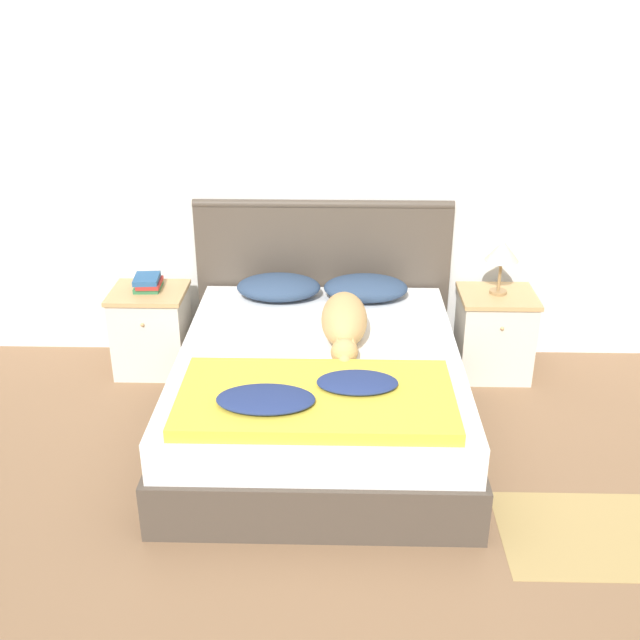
# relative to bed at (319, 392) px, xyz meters

# --- Properties ---
(ground_plane) EXTENTS (16.00, 16.00, 0.00)m
(ground_plane) POSITION_rel_bed_xyz_m (0.14, -1.07, -0.25)
(ground_plane) COLOR #896647
(wall_back) EXTENTS (9.00, 0.06, 2.55)m
(wall_back) POSITION_rel_bed_xyz_m (0.14, 1.06, 1.02)
(wall_back) COLOR white
(wall_back) RESTS_ON ground_plane
(bed) EXTENTS (1.61, 1.94, 0.52)m
(bed) POSITION_rel_bed_xyz_m (0.00, 0.00, 0.00)
(bed) COLOR #4C4238
(bed) RESTS_ON ground_plane
(headboard) EXTENTS (1.69, 0.06, 1.10)m
(headboard) POSITION_rel_bed_xyz_m (0.00, 0.99, 0.32)
(headboard) COLOR #4C4238
(headboard) RESTS_ON ground_plane
(nightstand_left) EXTENTS (0.48, 0.43, 0.57)m
(nightstand_left) POSITION_rel_bed_xyz_m (-1.12, 0.73, 0.03)
(nightstand_left) COLOR silver
(nightstand_left) RESTS_ON ground_plane
(nightstand_right) EXTENTS (0.48, 0.43, 0.57)m
(nightstand_right) POSITION_rel_bed_xyz_m (1.12, 0.73, 0.03)
(nightstand_right) COLOR silver
(nightstand_right) RESTS_ON ground_plane
(pillow_left) EXTENTS (0.54, 0.35, 0.15)m
(pillow_left) POSITION_rel_bed_xyz_m (-0.28, 0.74, 0.34)
(pillow_left) COLOR navy
(pillow_left) RESTS_ON bed
(pillow_right) EXTENTS (0.54, 0.35, 0.15)m
(pillow_right) POSITION_rel_bed_xyz_m (0.28, 0.74, 0.34)
(pillow_right) COLOR navy
(pillow_right) RESTS_ON bed
(quilt) EXTENTS (1.33, 0.70, 0.12)m
(quilt) POSITION_rel_bed_xyz_m (-0.01, -0.57, 0.31)
(quilt) COLOR yellow
(quilt) RESTS_ON bed
(dog) EXTENTS (0.26, 0.79, 0.24)m
(dog) POSITION_rel_bed_xyz_m (0.14, 0.15, 0.38)
(dog) COLOR tan
(dog) RESTS_ON bed
(book_stack) EXTENTS (0.18, 0.21, 0.09)m
(book_stack) POSITION_rel_bed_xyz_m (-1.12, 0.76, 0.36)
(book_stack) COLOR #337547
(book_stack) RESTS_ON nightstand_left
(table_lamp) EXTENTS (0.21, 0.21, 0.35)m
(table_lamp) POSITION_rel_bed_xyz_m (1.12, 0.74, 0.59)
(table_lamp) COLOR #9E7A4C
(table_lamp) RESTS_ON nightstand_right
(rug) EXTENTS (1.03, 0.62, 0.00)m
(rug) POSITION_rel_bed_xyz_m (1.39, -0.87, -0.25)
(rug) COLOR tan
(rug) RESTS_ON ground_plane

